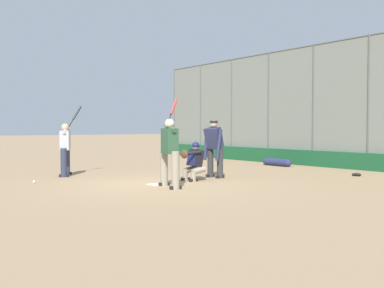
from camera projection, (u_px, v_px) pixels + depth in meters
name	position (u px, v px, depth m)	size (l,w,h in m)	color
ground_plane	(157.00, 185.00, 11.76)	(160.00, 160.00, 0.00)	#9E7F5B
home_plate_marker	(157.00, 184.00, 11.76)	(0.43, 0.43, 0.01)	white
backstop_fence	(339.00, 102.00, 16.56)	(21.13, 0.08, 4.73)	#515651
padding_wall	(337.00, 160.00, 16.58)	(20.63, 0.18, 0.60)	#19512D
batter_at_plate	(170.00, 150.00, 11.18)	(0.95, 0.80, 2.26)	gray
catcher_behind_plate	(194.00, 161.00, 12.62)	(0.57, 0.67, 1.09)	gray
umpire_home	(214.00, 147.00, 13.36)	(0.69, 0.45, 1.71)	#333333
batter_on_deck	(65.00, 147.00, 13.90)	(0.86, 1.00, 2.20)	#2D334C
fielding_glove_on_dirt	(357.00, 175.00, 13.82)	(0.28, 0.21, 0.10)	black
baseball_loose	(34.00, 182.00, 12.06)	(0.07, 0.07, 0.07)	white
equipment_bag_dugout_side	(277.00, 162.00, 17.53)	(1.38, 0.29, 0.29)	navy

